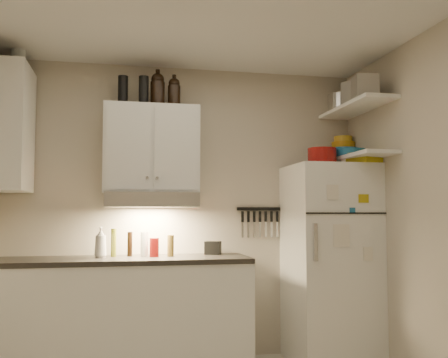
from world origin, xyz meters
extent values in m
cube|color=#BCB2A1|center=(0.00, 1.51, 1.30)|extent=(3.20, 0.02, 2.60)
cube|color=white|center=(-0.55, 1.20, 0.44)|extent=(2.10, 0.60, 0.88)
cube|color=#2C2925|center=(-0.55, 1.20, 0.90)|extent=(2.10, 0.62, 0.04)
cube|color=white|center=(-0.30, 1.33, 1.83)|extent=(0.80, 0.33, 0.75)
cube|color=white|center=(-1.44, 1.20, 1.95)|extent=(0.33, 0.55, 1.00)
cube|color=silver|center=(-0.30, 1.27, 1.39)|extent=(0.76, 0.46, 0.12)
cube|color=white|center=(1.25, 1.16, 0.85)|extent=(0.70, 0.68, 1.70)
cube|color=white|center=(1.45, 1.02, 2.20)|extent=(0.30, 0.95, 0.03)
cube|color=white|center=(1.45, 1.02, 1.76)|extent=(0.30, 0.95, 0.03)
cube|color=black|center=(0.70, 1.49, 1.32)|extent=(0.42, 0.02, 0.03)
cylinder|color=maroon|center=(1.16, 1.09, 1.77)|extent=(0.31, 0.31, 0.14)
cube|color=#B19D16|center=(1.47, 0.95, 1.75)|extent=(0.30, 0.33, 0.09)
cylinder|color=silver|center=(1.34, 1.03, 1.76)|extent=(0.07, 0.07, 0.11)
cylinder|color=silver|center=(1.49, 1.38, 2.31)|extent=(0.32, 0.32, 0.19)
cube|color=#AAAAAD|center=(1.45, 0.99, 2.32)|extent=(0.26, 0.25, 0.20)
cube|color=#AAAAAD|center=(1.39, 0.73, 2.31)|extent=(0.21, 0.21, 0.18)
cylinder|color=#1A5E8F|center=(1.48, 1.35, 1.83)|extent=(0.27, 0.27, 0.11)
cylinder|color=#BB8011|center=(1.51, 1.41, 1.92)|extent=(0.22, 0.22, 0.07)
cylinder|color=gold|center=(1.51, 1.41, 1.98)|extent=(0.17, 0.17, 0.05)
cylinder|color=#1A5E8F|center=(1.42, 1.08, 1.81)|extent=(0.27, 0.27, 0.06)
cylinder|color=black|center=(-0.37, 1.26, 2.32)|extent=(0.10, 0.10, 0.24)
cylinder|color=black|center=(-0.55, 1.31, 2.32)|extent=(0.10, 0.10, 0.25)
cylinder|color=silver|center=(-1.38, 1.25, 2.53)|extent=(0.12, 0.12, 0.15)
imported|color=white|center=(-0.70, 1.22, 1.06)|extent=(0.12, 0.12, 0.28)
cylinder|color=brown|center=(-0.14, 1.24, 1.01)|extent=(0.07, 0.07, 0.18)
cylinder|color=#606519|center=(-0.60, 1.30, 1.04)|extent=(0.05, 0.05, 0.23)
cylinder|color=black|center=(-0.47, 1.32, 1.02)|extent=(0.05, 0.05, 0.20)
cylinder|color=silver|center=(-0.35, 1.29, 1.02)|extent=(0.08, 0.08, 0.20)
cylinder|color=maroon|center=(-0.27, 1.21, 1.00)|extent=(0.08, 0.08, 0.16)
cube|color=black|center=(0.24, 1.36, 0.98)|extent=(0.16, 0.14, 0.11)
camera|label=1|loc=(-0.54, -2.96, 1.27)|focal=40.00mm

